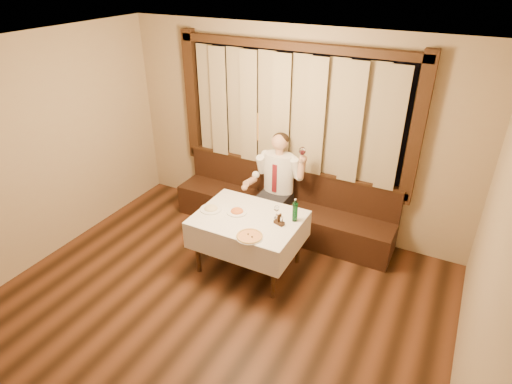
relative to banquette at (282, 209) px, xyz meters
The scene contains 10 objects.
room 2.12m from the banquette, 90.03° to the right, with size 5.01×6.01×2.81m.
banquette is the anchor object (origin of this frame).
dining_table 1.08m from the banquette, 90.00° to the right, with size 1.27×0.97×0.76m.
pizza 1.49m from the banquette, 81.18° to the right, with size 0.31×0.31×0.03m.
pasta_red 1.12m from the banquette, 99.80° to the right, with size 0.26×0.26×0.09m.
pasta_cream 1.29m from the banquette, 114.29° to the right, with size 0.27×0.27×0.09m.
green_bottle 1.15m from the banquette, 57.94° to the right, with size 0.06×0.06×0.30m.
table_wine_glass 1.11m from the banquette, 70.71° to the right, with size 0.06×0.06×0.17m.
cruet_caddy 1.19m from the banquette, 68.30° to the right, with size 0.14×0.10×0.14m.
seated_man 0.55m from the banquette, 122.63° to the right, with size 0.82×0.61×1.47m.
Camera 1 is at (2.10, -2.15, 3.51)m, focal length 30.00 mm.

